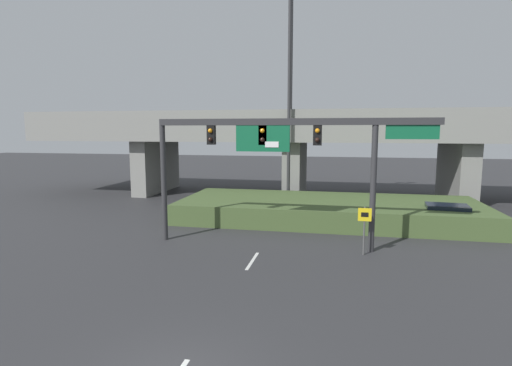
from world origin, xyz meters
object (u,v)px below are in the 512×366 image
at_px(signal_gantry, 281,145).
at_px(highway_light_pole_far, 289,79).
at_px(speed_limit_sign, 364,224).
at_px(parked_sedan_near_right, 449,219).
at_px(highway_light_pole_near, 291,93).

relative_size(signal_gantry, highway_light_pole_far, 0.75).
distance_m(speed_limit_sign, parked_sedan_near_right, 7.72).
height_order(highway_light_pole_far, parked_sedan_near_right, highway_light_pole_far).
bearing_deg(highway_light_pole_near, highway_light_pole_far, -87.86).
bearing_deg(signal_gantry, highway_light_pole_far, 94.79).
distance_m(highway_light_pole_far, parked_sedan_near_right, 14.28).
xyz_separation_m(signal_gantry, highway_light_pole_near, (-0.93, 11.91, 3.50)).
xyz_separation_m(speed_limit_sign, highway_light_pole_far, (-4.87, 11.15, 7.92)).
relative_size(speed_limit_sign, parked_sedan_near_right, 0.50).
bearing_deg(highway_light_pole_far, signal_gantry, -85.21).
bearing_deg(speed_limit_sign, signal_gantry, 170.89).
xyz_separation_m(speed_limit_sign, parked_sedan_near_right, (5.07, 5.76, -0.80)).
relative_size(highway_light_pole_far, parked_sedan_near_right, 3.99).
bearing_deg(parked_sedan_near_right, highway_light_pole_far, 157.46).
bearing_deg(signal_gantry, speed_limit_sign, -9.11).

